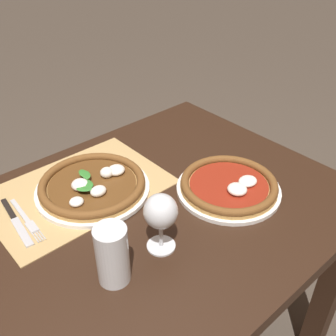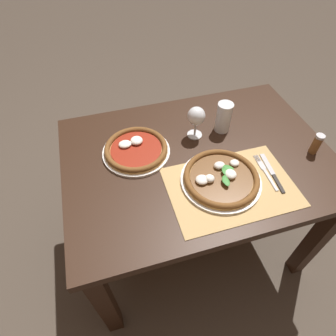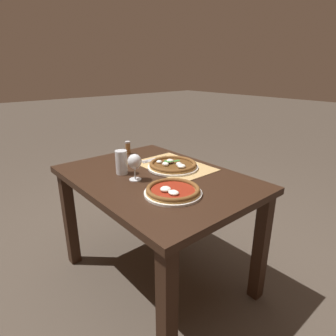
# 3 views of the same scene
# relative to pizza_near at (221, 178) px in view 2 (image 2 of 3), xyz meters

# --- Properties ---
(ground_plane) EXTENTS (24.00, 24.00, 0.00)m
(ground_plane) POSITION_rel_pizza_near_xyz_m (-0.03, 0.16, -0.76)
(ground_plane) COLOR #473D33
(dining_table) EXTENTS (1.18, 0.84, 0.74)m
(dining_table) POSITION_rel_pizza_near_xyz_m (-0.03, 0.16, -0.14)
(dining_table) COLOR black
(dining_table) RESTS_ON ground
(paper_placemat) EXTENTS (0.50, 0.34, 0.00)m
(paper_placemat) POSITION_rel_pizza_near_xyz_m (0.03, -0.04, -0.02)
(paper_placemat) COLOR tan
(paper_placemat) RESTS_ON dining_table
(pizza_near) EXTENTS (0.33, 0.33, 0.05)m
(pizza_near) POSITION_rel_pizza_near_xyz_m (0.00, 0.00, 0.00)
(pizza_near) COLOR white
(pizza_near) RESTS_ON paper_placemat
(pizza_far) EXTENTS (0.30, 0.30, 0.05)m
(pizza_far) POSITION_rel_pizza_near_xyz_m (-0.29, 0.26, -0.00)
(pizza_far) COLOR white
(pizza_far) RESTS_ON dining_table
(wine_glass) EXTENTS (0.08, 0.08, 0.16)m
(wine_glass) POSITION_rel_pizza_near_xyz_m (-0.00, 0.29, 0.08)
(wine_glass) COLOR silver
(wine_glass) RESTS_ON dining_table
(pint_glass) EXTENTS (0.07, 0.07, 0.15)m
(pint_glass) POSITION_rel_pizza_near_xyz_m (0.13, 0.30, 0.05)
(pint_glass) COLOR silver
(pint_glass) RESTS_ON dining_table
(fork) EXTENTS (0.03, 0.20, 0.00)m
(fork) POSITION_rel_pizza_near_xyz_m (0.20, -0.01, -0.02)
(fork) COLOR #B7B7BC
(fork) RESTS_ON paper_placemat
(knife) EXTENTS (0.04, 0.22, 0.01)m
(knife) POSITION_rel_pizza_near_xyz_m (0.22, -0.02, -0.02)
(knife) COLOR black
(knife) RESTS_ON paper_placemat
(pepper_shaker) EXTENTS (0.04, 0.04, 0.10)m
(pepper_shaker) POSITION_rel_pizza_near_xyz_m (0.46, 0.04, 0.03)
(pepper_shaker) COLOR brown
(pepper_shaker) RESTS_ON dining_table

